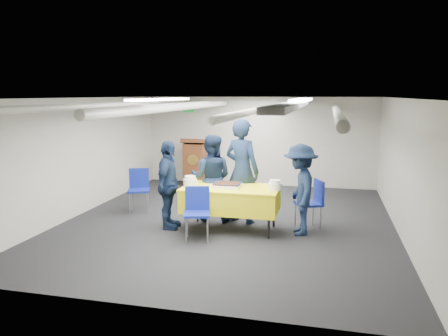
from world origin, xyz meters
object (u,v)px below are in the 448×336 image
Objects in this scene: chair_right at (313,199)px; sailor_c at (168,185)px; sailor_a at (242,171)px; sailor_b at (211,178)px; sheet_cake at (227,185)px; serving_table at (231,199)px; chair_near at (197,208)px; chair_left at (139,185)px; podium at (195,162)px; sailor_d at (300,190)px.

sailor_c is (-2.49, -0.60, 0.25)m from chair_right.
sailor_a is 0.60m from sailor_b.
sheet_cake is 1.05m from sailor_c.
sailor_c is (-1.10, -0.17, 0.23)m from serving_table.
chair_near is 1.33m from sailor_a.
sailor_b is 1.04× the size of sailor_c.
sheet_cake is 0.54× the size of chair_left.
serving_table is at bearing 103.45° from sailor_a.
sailor_a reaches higher than podium.
serving_table is 2.25m from chair_left.
sheet_cake is at bearing -64.73° from podium.
sailor_c is at bearing -95.63° from sailor_d.
serving_table is at bearing -98.72° from sailor_d.
chair_right is at bearing 175.41° from sailor_b.
chair_near is at bearing -78.63° from sailor_d.
sailor_a is 1.19× the size of sailor_b.
chair_near is 2.19m from chair_left.
sailor_c reaches higher than podium.
serving_table is 0.26m from sheet_cake.
chair_near is 0.53× the size of sailor_b.
sailor_b reaches higher than serving_table.
chair_left is (-0.35, -2.75, -0.08)m from podium.
sheet_cake is at bearing -146.90° from serving_table.
chair_left is at bearing 159.24° from serving_table.
podium is 4.42m from chair_right.
sailor_b is at bearing -115.72° from sailor_d.
podium is at bearing -70.50° from sailor_b.
chair_left is 0.55× the size of sailor_c.
sailor_a is at bearing 65.70° from chair_near.
sailor_d is (1.62, 0.66, 0.24)m from chair_near.
chair_near reaches higher than sheet_cake.
sailor_a reaches higher than serving_table.
sailor_a reaches higher than sailor_b.
sailor_c is at bearing -166.47° from chair_right.
podium is at bearing 135.32° from chair_right.
chair_right is at bearing -80.73° from sailor_c.
chair_right is at bearing 29.97° from chair_near.
podium is at bearing 115.27° from sheet_cake.
sailor_d reaches higher than chair_left.
chair_right is 0.56× the size of sailor_d.
sailor_a is 1.39m from sailor_c.
sailor_b reaches higher than podium.
sheet_cake is at bearing 98.44° from sailor_a.
chair_left is at bearing -113.76° from sailor_d.
sailor_a is at bearing -6.98° from chair_left.
serving_table is 0.86× the size of sailor_a.
chair_near is at bearing -128.38° from sailor_c.
sailor_c is (-0.61, -0.66, -0.03)m from sailor_b.
sheet_cake is at bearing -22.22° from chair_left.
podium is 0.81× the size of sailor_d.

